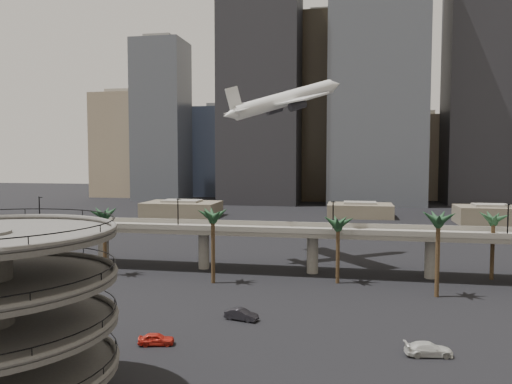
% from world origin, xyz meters
% --- Properties ---
extents(overpass, '(130.00, 9.30, 14.70)m').
position_xyz_m(overpass, '(0.00, 55.00, 7.34)').
color(overpass, slate).
rests_on(overpass, ground).
extents(palm_trees, '(76.40, 18.40, 14.00)m').
position_xyz_m(palm_trees, '(11.58, 47.18, 11.30)').
color(palm_trees, '#4B3720').
rests_on(palm_trees, ground).
extents(low_buildings, '(135.00, 27.50, 6.80)m').
position_xyz_m(low_buildings, '(6.89, 142.30, 2.86)').
color(low_buildings, brown).
rests_on(low_buildings, ground).
extents(skyline, '(269.00, 86.00, 130.47)m').
position_xyz_m(skyline, '(15.11, 217.08, 47.75)').
color(skyline, '#7E6B57').
rests_on(skyline, ground).
extents(airborne_jet, '(25.72, 24.50, 11.57)m').
position_xyz_m(airborne_jet, '(3.75, 67.83, 35.08)').
color(airborne_jet, silver).
rests_on(airborne_jet, ground).
extents(car_a, '(4.58, 2.68, 1.46)m').
position_xyz_m(car_a, '(-4.78, 13.99, 0.73)').
color(car_a, red).
rests_on(car_a, ground).
extents(car_b, '(4.99, 2.76, 1.56)m').
position_xyz_m(car_b, '(3.36, 24.88, 0.78)').
color(car_b, black).
rests_on(car_b, ground).
extents(car_c, '(5.63, 2.97, 1.56)m').
position_xyz_m(car_c, '(26.97, 16.59, 0.78)').
color(car_c, silver).
rests_on(car_c, ground).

